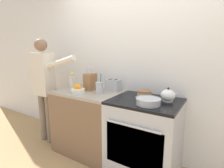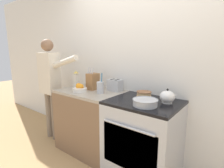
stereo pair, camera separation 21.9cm
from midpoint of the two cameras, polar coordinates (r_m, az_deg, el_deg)
The scene contains 12 objects.
wall_back at distance 2.38m, azimuth 6.53°, elevation 6.71°, with size 8.00×0.04×2.60m.
counter_cabinet at distance 2.65m, azimuth -9.96°, elevation -11.88°, with size 0.93×0.66×0.91m.
stove_range at distance 2.21m, azimuth 7.56°, elevation -16.64°, with size 0.79×0.69×0.91m.
layer_cake at distance 2.13m, azimuth 7.64°, elevation -3.43°, with size 0.21×0.21×0.09m.
tea_kettle at distance 2.04m, azimuth 14.95°, elevation -3.65°, with size 0.20×0.16×0.16m.
mixing_bowl at distance 1.87m, azimuth 8.49°, elevation -5.67°, with size 0.27×0.27×0.07m.
knife_block at distance 2.55m, azimuth -9.57°, elevation 0.74°, with size 0.13×0.17×0.33m.
utensil_crock at distance 2.32m, azimuth -6.85°, elevation -1.19°, with size 0.10×0.10×0.28m.
fruit_bowl at distance 2.45m, azimuth -13.66°, elevation -1.67°, with size 0.19×0.19×0.12m.
toaster at distance 2.46m, azimuth -2.25°, elevation -0.42°, with size 0.21×0.13×0.17m.
milk_carton at distance 2.74m, azimuth -15.16°, elevation 1.24°, with size 0.07×0.07×0.25m.
person_baker at distance 2.95m, azimuth -23.36°, elevation 0.49°, with size 0.93×0.20×1.64m.
Camera 1 is at (0.93, -1.53, 1.48)m, focal length 28.00 mm.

